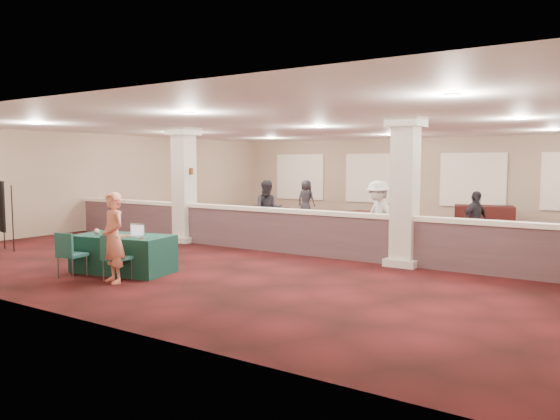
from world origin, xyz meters
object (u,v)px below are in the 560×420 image
Objects in this scene: far_table_front_left at (239,222)px; attendee_d at (306,199)px; near_table at (123,254)px; conf_chair_main at (114,254)px; attendee_a at (268,210)px; far_table_back_center at (371,223)px; far_table_front_center at (383,230)px; attendee_c at (475,221)px; far_table_back_left at (266,216)px; far_table_back_right at (484,217)px; woman at (113,238)px; conf_chair_side at (69,251)px; attendee_b at (378,216)px.

far_table_front_left is 1.09× the size of attendee_d.
attendee_d is at bearing 91.69° from near_table.
attendee_a is at bearing 92.13° from conf_chair_main.
conf_chair_main is 0.53× the size of far_table_back_center.
conf_chair_main reaches higher than far_table_back_center.
attendee_c reaches higher than far_table_front_center.
far_table_back_center is at bearing 20.86° from attendee_a.
far_table_back_left is at bearing 180.00° from far_table_back_center.
far_table_back_left is at bearing 89.59° from attendee_a.
far_table_back_right is at bearing 59.48° from near_table.
near_table is at bearing 144.50° from woman.
attendee_a is at bearing -122.47° from far_table_back_center.
woman is 1.05× the size of far_table_back_left.
conf_chair_main is 12.45m from attendee_d.
conf_chair_side is at bearing -77.87° from far_table_front_left.
attendee_b reaches higher than attendee_a.
far_table_back_right is 6.82m from attendee_d.
conf_chair_side is at bearing -153.35° from woman.
woman is 0.95× the size of attendee_b.
attendee_d is (-2.06, 12.35, 0.24)m from conf_chair_side.
far_table_back_right is at bearing 67.91° from conf_chair_main.
attendee_d is at bearing 145.73° from far_table_back_center.
far_table_front_left is at bearing 104.40° from conf_chair_main.
conf_chair_side is 0.53× the size of woman.
woman is 12.52m from attendee_d.
near_table is at bearing 102.57° from attendee_d.
far_table_back_center is (1.07, 9.26, -0.19)m from conf_chair_main.
conf_chair_side is 12.52m from attendee_d.
far_table_front_center reaches higher than far_table_back_center.
far_table_front_left is (-2.56, 7.09, -0.18)m from conf_chair_main.
far_table_back_center is at bearing 67.59° from conf_chair_side.
far_table_front_left is at bearing 95.67° from attendee_d.
far_table_front_center is at bearing -107.68° from far_table_back_right.
near_table is 0.88m from conf_chair_main.
conf_chair_main is at bearing 5.72° from conf_chair_side.
attendee_b is (3.53, -0.20, 0.03)m from attendee_a.
far_table_back_right is at bearing -175.62° from attendee_d.
attendee_b is at bearing -71.01° from far_table_front_center.
far_table_back_left is 1.05× the size of attendee_d.
far_table_back_right is 1.07× the size of attendee_b.
attendee_d is (-5.21, 4.46, 0.42)m from far_table_front_center.
attendee_b reaches higher than far_table_front_center.
conf_chair_side is 9.69m from attendee_c.
far_table_back_left is at bearing 90.27° from attendee_d.
attendee_b is 1.18× the size of attendee_c.
woman is 0.98× the size of attendee_a.
attendee_c is at bearing -12.39° from far_table_back_left.
far_table_back_right is (4.29, 11.89, 0.00)m from near_table.
attendee_b is at bearing 48.32° from near_table.
far_table_back_right reaches higher than far_table_front_center.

